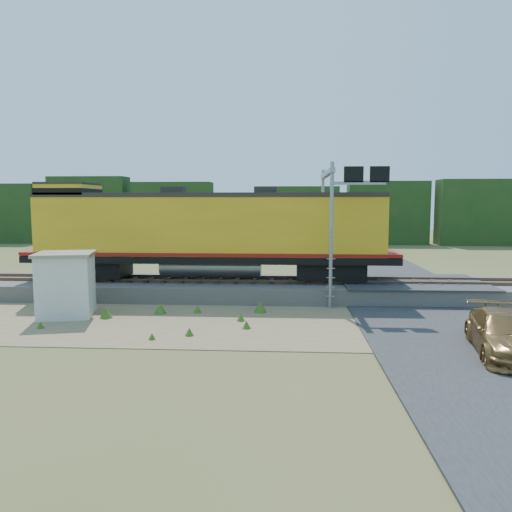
# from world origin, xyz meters

# --- Properties ---
(ground) EXTENTS (140.00, 140.00, 0.00)m
(ground) POSITION_xyz_m (0.00, 0.00, 0.00)
(ground) COLOR #475123
(ground) RESTS_ON ground
(ballast) EXTENTS (70.00, 5.00, 0.80)m
(ballast) POSITION_xyz_m (0.00, 6.00, 0.40)
(ballast) COLOR slate
(ballast) RESTS_ON ground
(rails) EXTENTS (70.00, 1.54, 0.16)m
(rails) POSITION_xyz_m (0.00, 6.00, 0.88)
(rails) COLOR brown
(rails) RESTS_ON ballast
(dirt_shoulder) EXTENTS (26.00, 8.00, 0.03)m
(dirt_shoulder) POSITION_xyz_m (-2.00, 0.50, 0.01)
(dirt_shoulder) COLOR #8C7754
(dirt_shoulder) RESTS_ON ground
(road) EXTENTS (7.00, 66.00, 0.86)m
(road) POSITION_xyz_m (7.00, 0.74, 0.09)
(road) COLOR #38383A
(road) RESTS_ON ground
(tree_line_north) EXTENTS (130.00, 3.00, 6.50)m
(tree_line_north) POSITION_xyz_m (0.00, 38.00, 3.07)
(tree_line_north) COLOR #193A15
(tree_line_north) RESTS_ON ground
(weed_clumps) EXTENTS (15.00, 6.20, 0.56)m
(weed_clumps) POSITION_xyz_m (-3.50, 0.10, 0.00)
(weed_clumps) COLOR #3A601B
(weed_clumps) RESTS_ON ground
(locomotive) EXTENTS (18.70, 2.85, 4.82)m
(locomotive) POSITION_xyz_m (-3.41, 6.00, 3.34)
(locomotive) COLOR black
(locomotive) RESTS_ON rails
(shed) EXTENTS (2.76, 2.76, 2.71)m
(shed) POSITION_xyz_m (-8.49, 0.99, 1.37)
(shed) COLOR silver
(shed) RESTS_ON ground
(signal_gantry) EXTENTS (2.60, 6.20, 6.57)m
(signal_gantry) POSITION_xyz_m (3.03, 5.35, 4.96)
(signal_gantry) COLOR gray
(signal_gantry) RESTS_ON ground
(car) EXTENTS (2.71, 4.97, 1.37)m
(car) POSITION_xyz_m (7.61, -3.38, 0.68)
(car) COLOR olive
(car) RESTS_ON ground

